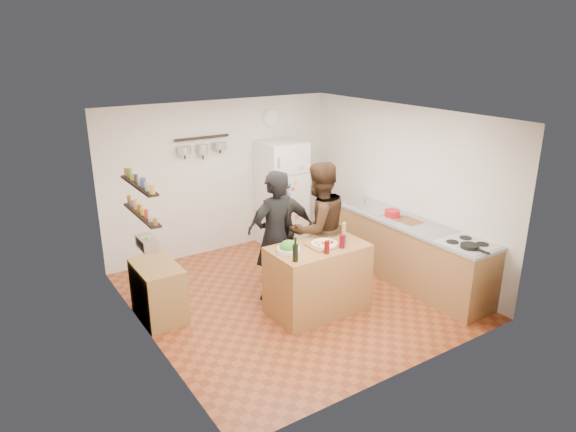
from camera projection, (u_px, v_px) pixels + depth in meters
room_shell at (277, 203)px, 7.07m from camera, size 4.20×4.20×4.20m
prep_island at (318, 279)px, 6.64m from camera, size 1.25×0.72×0.91m
pizza_board at (324, 245)px, 6.52m from camera, size 0.42×0.34×0.02m
pizza at (324, 243)px, 6.51m from camera, size 0.34×0.34×0.02m
salad_bowl at (288, 250)px, 6.31m from camera, size 0.28×0.28×0.06m
wine_bottle at (295, 253)px, 6.03m from camera, size 0.07×0.07×0.21m
wine_glass_near at (327, 247)px, 6.25m from camera, size 0.07×0.07×0.16m
wine_glass_far at (342, 241)px, 6.42m from camera, size 0.07×0.07×0.17m
pepper_mill at (344, 232)px, 6.74m from camera, size 0.06×0.06×0.18m
salt_canister at (343, 240)px, 6.54m from camera, size 0.08×0.08×0.13m
person_left at (275, 236)px, 6.83m from camera, size 0.72×0.53×1.81m
person_center at (319, 228)px, 7.05m from camera, size 0.93×0.74×1.87m
person_back at (281, 229)px, 7.35m from camera, size 1.03×0.76×1.63m
counter_run at (410, 253)px, 7.47m from camera, size 0.63×2.63×0.90m
stove_top at (467, 244)px, 6.57m from camera, size 0.60×0.62×0.02m
skillet at (470, 246)px, 6.41m from camera, size 0.23×0.23×0.04m
sink at (372, 207)px, 7.99m from camera, size 0.50×0.80×0.03m
cutting_board at (408, 221)px, 7.39m from camera, size 0.30×0.40×0.02m
red_bowl at (392, 213)px, 7.56m from camera, size 0.22×0.22×0.09m
fridge at (282, 194)px, 8.75m from camera, size 0.70×0.68×1.80m
wall_clock at (271, 118)px, 8.61m from camera, size 0.30×0.03×0.30m
spice_shelf_lower at (142, 215)px, 5.84m from camera, size 0.12×1.00×0.02m
spice_shelf_upper at (139, 185)px, 5.73m from camera, size 0.12×1.00×0.02m
produce_basket at (147, 243)px, 5.97m from camera, size 0.18×0.35×0.14m
side_table at (158, 291)px, 6.50m from camera, size 0.50×0.80×0.73m
pot_rack at (202, 138)px, 7.93m from camera, size 0.90×0.04×0.04m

